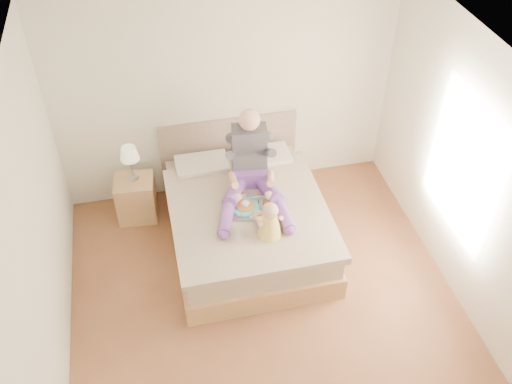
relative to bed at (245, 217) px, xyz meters
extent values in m
cube|color=brown|center=(0.00, -1.08, -0.32)|extent=(4.00, 4.20, 0.01)
cube|color=white|center=(0.00, -1.08, 2.38)|extent=(4.00, 4.20, 0.02)
cube|color=white|center=(0.00, 1.02, 1.03)|extent=(4.00, 0.02, 2.70)
cube|color=white|center=(-2.00, -1.08, 1.03)|extent=(0.02, 4.20, 2.70)
cube|color=white|center=(2.00, -1.08, 1.03)|extent=(0.02, 4.20, 2.70)
cube|color=white|center=(1.99, -0.88, 1.08)|extent=(0.02, 1.30, 1.60)
cube|color=beige|center=(1.98, -0.88, 1.08)|extent=(0.01, 1.18, 1.48)
cube|color=#A87F4E|center=(0.00, -0.07, -0.18)|extent=(1.68, 2.13, 0.28)
cube|color=tan|center=(0.00, -0.07, 0.08)|extent=(1.60, 2.05, 0.24)
cube|color=tan|center=(0.00, -0.22, 0.25)|extent=(1.70, 1.80, 0.09)
cube|color=white|center=(-0.38, 0.68, 0.27)|extent=(0.62, 0.40, 0.14)
cube|color=white|center=(0.38, 0.68, 0.27)|extent=(0.62, 0.40, 0.14)
cube|color=gray|center=(0.00, 1.01, 0.18)|extent=(1.70, 0.08, 1.00)
cube|color=#A87F4E|center=(-1.20, 0.64, -0.04)|extent=(0.49, 0.45, 0.55)
cylinder|color=#ADB0B4|center=(-1.19, 0.68, 0.26)|extent=(0.12, 0.12, 0.04)
cylinder|color=#ADB0B4|center=(-1.19, 0.68, 0.40)|extent=(0.02, 0.02, 0.25)
cone|color=beige|center=(-1.19, 0.68, 0.60)|extent=(0.22, 0.22, 0.16)
cube|color=#6D3D99|center=(0.12, 0.28, 0.39)|extent=(0.45, 0.37, 0.19)
cube|color=#3B3A42|center=(0.13, 0.35, 0.72)|extent=(0.41, 0.28, 0.51)
sphere|color=#EAAC92|center=(0.12, 0.31, 1.10)|extent=(0.23, 0.23, 0.23)
cylinder|color=#6D3D99|center=(-0.09, 0.05, 0.38)|extent=(0.40, 0.56, 0.23)
cylinder|color=#6D3D99|center=(-0.27, -0.33, 0.36)|extent=(0.28, 0.51, 0.13)
sphere|color=#6D3D99|center=(-0.34, -0.56, 0.35)|extent=(0.12, 0.12, 0.12)
cylinder|color=#3B3A42|center=(-0.11, 0.23, 0.74)|extent=(0.17, 0.33, 0.26)
cylinder|color=#EAAC92|center=(-0.12, 0.03, 0.55)|extent=(0.09, 0.33, 0.17)
sphere|color=#EAAC92|center=(-0.11, -0.14, 0.44)|extent=(0.09, 0.09, 0.09)
cylinder|color=#6D3D99|center=(0.25, 0.01, 0.38)|extent=(0.27, 0.57, 0.23)
cylinder|color=#6D3D99|center=(0.32, -0.41, 0.36)|extent=(0.15, 0.50, 0.13)
sphere|color=#6D3D99|center=(0.33, -0.65, 0.35)|extent=(0.12, 0.12, 0.12)
cylinder|color=#3B3A42|center=(0.32, 0.17, 0.74)|extent=(0.11, 0.32, 0.26)
cylinder|color=#EAAC92|center=(0.28, -0.03, 0.55)|extent=(0.16, 0.34, 0.17)
sphere|color=#EAAC92|center=(0.23, -0.18, 0.44)|extent=(0.09, 0.09, 0.09)
cube|color=#ADB0B4|center=(0.06, -0.21, 0.30)|extent=(0.58, 0.50, 0.01)
cylinder|color=#43B5C2|center=(-0.03, -0.17, 0.31)|extent=(0.29, 0.29, 0.02)
cylinder|color=#C38B41|center=(-0.03, -0.17, 0.33)|extent=(0.20, 0.20, 0.02)
cylinder|color=silver|center=(-0.06, -0.03, 0.36)|extent=(0.09, 0.09, 0.10)
torus|color=silver|center=(-0.01, -0.04, 0.36)|extent=(0.03, 0.07, 0.07)
cylinder|color=brown|center=(-0.06, -0.03, 0.40)|extent=(0.08, 0.08, 0.01)
cylinder|color=silver|center=(0.21, -0.16, 0.31)|extent=(0.16, 0.16, 0.01)
cube|color=#C38B41|center=(0.21, -0.16, 0.33)|extent=(0.11, 0.10, 0.02)
cylinder|color=silver|center=(0.05, -0.33, 0.31)|extent=(0.16, 0.16, 0.01)
ellipsoid|color=#AA1E12|center=(0.08, -0.34, 0.33)|extent=(0.04, 0.03, 0.01)
cylinder|color=white|center=(0.27, -0.20, 0.37)|extent=(0.08, 0.08, 0.13)
cylinder|color=orange|center=(0.27, -0.20, 0.37)|extent=(0.07, 0.07, 0.12)
cylinder|color=white|center=(0.20, -0.36, 0.33)|extent=(0.08, 0.08, 0.04)
cylinder|color=#452109|center=(0.20, -0.36, 0.33)|extent=(0.07, 0.07, 0.03)
cone|color=#FFDD50|center=(0.13, -0.61, 0.43)|extent=(0.25, 0.25, 0.27)
sphere|color=#EAAC92|center=(0.13, -0.61, 0.63)|extent=(0.17, 0.17, 0.17)
cylinder|color=#EAAC92|center=(0.06, -0.50, 0.34)|extent=(0.07, 0.19, 0.07)
sphere|color=#EAAC92|center=(0.04, -0.40, 0.34)|extent=(0.05, 0.05, 0.05)
cylinder|color=#EAAC92|center=(0.03, -0.62, 0.48)|extent=(0.06, 0.14, 0.12)
cylinder|color=#EAAC92|center=(0.15, -0.48, 0.34)|extent=(0.12, 0.20, 0.07)
sphere|color=#EAAC92|center=(0.14, -0.39, 0.34)|extent=(0.05, 0.05, 0.05)
cylinder|color=#EAAC92|center=(0.23, -0.58, 0.48)|extent=(0.10, 0.15, 0.12)
camera|label=1|loc=(-0.92, -4.62, 4.53)|focal=40.00mm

